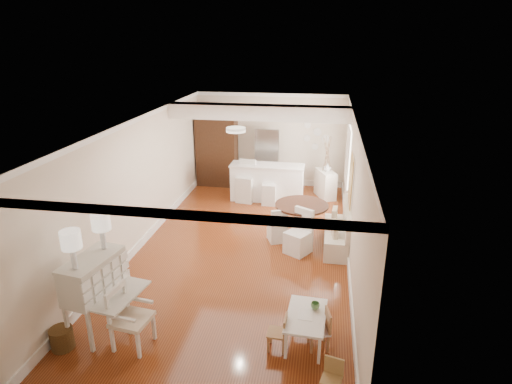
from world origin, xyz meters
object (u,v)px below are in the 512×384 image
(wicker_basket, at_px, (62,338))
(bar_stool_right, at_px, (269,188))
(kids_chair_c, at_px, (331,379))
(bar_stool_left, at_px, (246,181))
(sideboard, at_px, (325,184))
(slip_chair_far, at_px, (277,224))
(fridge, at_px, (279,159))
(kids_table, at_px, (306,328))
(kids_chair_a, at_px, (277,332))
(kids_chair_b, at_px, (319,329))
(gustavian_armchair, at_px, (132,318))
(breakfast_counter, at_px, (267,182))
(dining_table, at_px, (301,221))
(slip_chair_near, at_px, (298,232))
(secretary_bureau, at_px, (96,295))

(wicker_basket, distance_m, bar_stool_right, 6.65)
(kids_chair_c, relative_size, bar_stool_left, 0.45)
(kids_chair_c, relative_size, sideboard, 0.64)
(slip_chair_far, bearing_deg, fridge, -106.15)
(kids_table, bearing_deg, bar_stool_left, 109.36)
(kids_chair_a, height_order, kids_chair_c, kids_chair_a)
(kids_chair_b, relative_size, sideboard, 0.78)
(gustavian_armchair, height_order, fridge, fridge)
(fridge, bearing_deg, wicker_basket, -107.12)
(sideboard, bearing_deg, wicker_basket, -141.34)
(breakfast_counter, bearing_deg, sideboard, 16.61)
(dining_table, relative_size, bar_stool_right, 1.29)
(wicker_basket, bearing_deg, bar_stool_right, 70.15)
(kids_chair_b, bearing_deg, kids_chair_c, -1.71)
(kids_chair_b, bearing_deg, dining_table, 174.13)
(fridge, distance_m, sideboard, 1.61)
(breakfast_counter, bearing_deg, bar_stool_left, -159.59)
(slip_chair_far, bearing_deg, kids_chair_a, 74.31)
(gustavian_armchair, bearing_deg, fridge, -2.26)
(slip_chair_near, bearing_deg, wicker_basket, -100.60)
(slip_chair_far, bearing_deg, bar_stool_right, -99.93)
(kids_chair_c, bearing_deg, fridge, 115.49)
(wicker_basket, relative_size, sideboard, 0.41)
(kids_chair_a, xyz_separation_m, breakfast_counter, (-1.00, 6.07, 0.23))
(slip_chair_far, distance_m, bar_stool_left, 2.59)
(dining_table, height_order, slip_chair_far, dining_table)
(kids_chair_a, xyz_separation_m, fridge, (-0.80, 7.12, 0.61))
(kids_chair_a, relative_size, kids_chair_b, 0.91)
(wicker_basket, distance_m, kids_chair_c, 3.95)
(kids_chair_a, bearing_deg, secretary_bureau, -87.08)
(kids_chair_a, bearing_deg, fridge, -171.19)
(wicker_basket, distance_m, kids_table, 3.63)
(wicker_basket, xyz_separation_m, kids_chair_b, (3.75, 0.63, 0.15))
(secretary_bureau, bearing_deg, kids_chair_b, 11.81)
(kids_table, bearing_deg, slip_chair_near, 96.47)
(slip_chair_near, height_order, bar_stool_left, bar_stool_left)
(secretary_bureau, distance_m, sideboard, 7.42)
(kids_chair_c, distance_m, dining_table, 4.63)
(dining_table, xyz_separation_m, slip_chair_far, (-0.52, -0.25, -0.00))
(secretary_bureau, relative_size, sideboard, 1.57)
(gustavian_armchair, relative_size, sideboard, 1.18)
(kids_chair_a, xyz_separation_m, slip_chair_far, (-0.41, 3.55, 0.12))
(breakfast_counter, relative_size, fridge, 1.14)
(gustavian_armchair, bearing_deg, wicker_basket, 110.35)
(kids_table, height_order, bar_stool_left, bar_stool_left)
(kids_table, distance_m, kids_chair_b, 0.23)
(gustavian_armchair, bearing_deg, sideboard, -13.98)
(secretary_bureau, relative_size, slip_chair_near, 1.34)
(gustavian_armchair, bearing_deg, bar_stool_left, 2.74)
(fridge, bearing_deg, sideboard, -21.80)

